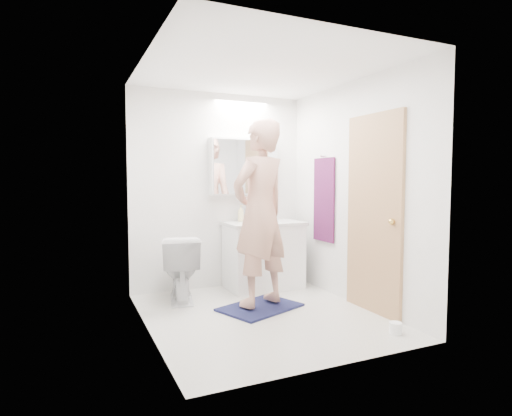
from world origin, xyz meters
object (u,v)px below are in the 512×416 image
toilet (181,267)px  toothbrush_cup (270,217)px  soap_bottle_b (248,214)px  vanity_cabinet (264,256)px  medicine_cabinet (244,167)px  person (260,213)px  soap_bottle_a (241,213)px  toilet_paper_roll (395,328)px

toilet → toothbrush_cup: bearing=-155.9°
soap_bottle_b → toothbrush_cup: soap_bottle_b is taller
vanity_cabinet → medicine_cabinet: size_ratio=1.02×
person → soap_bottle_b: bearing=-126.8°
soap_bottle_a → soap_bottle_b: soap_bottle_a is taller
soap_bottle_a → soap_bottle_b: 0.12m
vanity_cabinet → toilet_paper_roll: vanity_cabinet is taller
vanity_cabinet → toothbrush_cup: toothbrush_cup is taller
toilet → toothbrush_cup: size_ratio=8.09×
toilet → toothbrush_cup: 1.37m
person → soap_bottle_a: bearing=-120.6°
vanity_cabinet → toilet_paper_roll: bearing=-78.7°
vanity_cabinet → toilet: 1.08m
person → toilet_paper_roll: bearing=103.6°
toilet → toilet_paper_roll: (1.46, -1.78, -0.32)m
vanity_cabinet → toilet: (-1.08, -0.11, -0.02)m
medicine_cabinet → soap_bottle_a: medicine_cabinet is taller
medicine_cabinet → toilet_paper_roll: medicine_cabinet is taller
person → toothbrush_cup: (0.57, 0.92, -0.14)m
medicine_cabinet → toilet: medicine_cabinet is taller
toilet_paper_roll → soap_bottle_a: bearing=106.9°
toilet → soap_bottle_a: (0.83, 0.27, 0.56)m
soap_bottle_b → toilet_paper_roll: size_ratio=1.58×
toothbrush_cup → toilet_paper_roll: bearing=-84.3°
medicine_cabinet → toothbrush_cup: (0.35, -0.05, -0.64)m
medicine_cabinet → soap_bottle_a: 0.58m
soap_bottle_a → person: bearing=-99.8°
toilet → soap_bottle_a: soap_bottle_a is taller
toilet → soap_bottle_b: soap_bottle_b is taller
toilet_paper_roll → person: bearing=124.4°
toilet → soap_bottle_b: 1.13m
medicine_cabinet → person: bearing=-103.0°
medicine_cabinet → soap_bottle_a: bearing=-138.3°
toothbrush_cup → toilet_paper_roll: size_ratio=0.83×
soap_bottle_b → vanity_cabinet: bearing=-54.3°
soap_bottle_a → toothbrush_cup: size_ratio=2.27×
soap_bottle_a → toilet_paper_roll: size_ratio=1.88×
toothbrush_cup → person: bearing=-122.0°
medicine_cabinet → vanity_cabinet: bearing=-50.2°
vanity_cabinet → soap_bottle_b: soap_bottle_b is taller
vanity_cabinet → toilet_paper_roll: size_ratio=8.18×
vanity_cabinet → toothbrush_cup: (0.17, 0.16, 0.47)m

